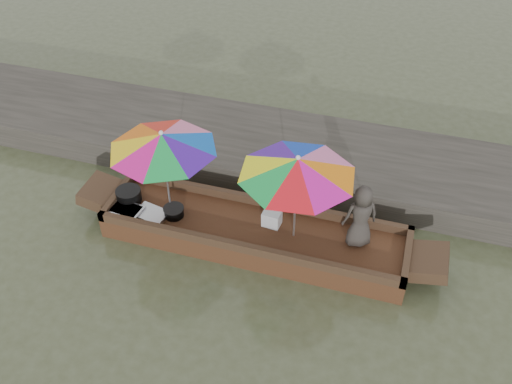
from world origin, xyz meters
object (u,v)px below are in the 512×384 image
(cooking_pot, at_px, (129,195))
(tray_crayfish, at_px, (126,211))
(umbrella_stern, at_px, (296,198))
(charcoal_grill, at_px, (174,212))
(boat_hull, at_px, (254,235))
(supply_bag, at_px, (272,218))
(tray_scallop, at_px, (151,214))
(umbrella_bow, at_px, (166,172))
(vendor, at_px, (361,216))

(cooking_pot, height_order, tray_crayfish, cooking_pot)
(umbrella_stern, bearing_deg, charcoal_grill, -176.46)
(boat_hull, height_order, supply_bag, supply_bag)
(tray_scallop, bearing_deg, umbrella_stern, 5.62)
(tray_crayfish, xyz_separation_m, umbrella_bow, (0.66, 0.29, 0.73))
(boat_hull, height_order, cooking_pot, cooking_pot)
(umbrella_bow, xyz_separation_m, umbrella_stern, (2.08, 0.00, 0.00))
(charcoal_grill, bearing_deg, tray_scallop, -163.31)
(charcoal_grill, height_order, umbrella_stern, umbrella_stern)
(supply_bag, relative_size, vendor, 0.26)
(tray_scallop, xyz_separation_m, vendor, (3.29, 0.38, 0.51))
(supply_bag, xyz_separation_m, vendor, (1.36, 0.01, 0.41))
(charcoal_grill, bearing_deg, umbrella_stern, 3.54)
(vendor, bearing_deg, boat_hull, -20.69)
(tray_crayfish, bearing_deg, charcoal_grill, 12.14)
(tray_scallop, distance_m, charcoal_grill, 0.37)
(supply_bag, bearing_deg, tray_scallop, -169.21)
(cooking_pot, distance_m, tray_scallop, 0.56)
(umbrella_bow, height_order, umbrella_stern, same)
(tray_scallop, bearing_deg, tray_crayfish, -171.88)
(tray_crayfish, xyz_separation_m, supply_bag, (2.34, 0.43, 0.09))
(supply_bag, bearing_deg, cooking_pot, -176.78)
(tray_crayfish, bearing_deg, vendor, 6.74)
(charcoal_grill, bearing_deg, cooking_pot, 171.83)
(vendor, distance_m, umbrella_bow, 3.06)
(cooking_pot, xyz_separation_m, umbrella_bow, (0.75, -0.00, 0.67))
(tray_scallop, height_order, vendor, vendor)
(boat_hull, bearing_deg, supply_bag, 29.06)
(charcoal_grill, height_order, supply_bag, supply_bag)
(tray_crayfish, height_order, charcoal_grill, charcoal_grill)
(boat_hull, bearing_deg, tray_scallop, -172.24)
(vendor, bearing_deg, umbrella_stern, -17.20)
(supply_bag, bearing_deg, boat_hull, -150.94)
(boat_hull, xyz_separation_m, supply_bag, (0.25, 0.14, 0.30))
(tray_scallop, relative_size, umbrella_bow, 0.32)
(umbrella_bow, bearing_deg, umbrella_stern, 0.00)
(boat_hull, bearing_deg, umbrella_bow, 180.00)
(tray_scallop, distance_m, vendor, 3.35)
(tray_crayfish, height_order, supply_bag, supply_bag)
(vendor, xyz_separation_m, umbrella_stern, (-0.97, -0.15, 0.23))
(cooking_pot, xyz_separation_m, supply_bag, (2.43, 0.14, 0.02))
(tray_crayfish, relative_size, supply_bag, 1.91)
(boat_hull, distance_m, charcoal_grill, 1.35)
(tray_crayfish, bearing_deg, tray_scallop, 8.12)
(vendor, xyz_separation_m, umbrella_bow, (-3.04, -0.15, 0.23))
(tray_crayfish, distance_m, supply_bag, 2.38)
(charcoal_grill, height_order, vendor, vendor)
(tray_scallop, distance_m, supply_bag, 1.96)
(boat_hull, relative_size, vendor, 4.49)
(boat_hull, xyz_separation_m, vendor, (1.61, 0.15, 0.72))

